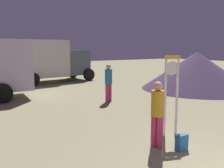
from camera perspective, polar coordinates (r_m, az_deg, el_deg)
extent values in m
cylinder|color=white|center=(6.92, 12.39, -3.28)|extent=(0.07, 0.07, 2.17)
cylinder|color=white|center=(7.08, 15.03, -3.12)|extent=(0.07, 0.07, 2.17)
cube|color=yellow|center=(6.87, 14.06, 6.14)|extent=(0.44, 0.23, 0.10)
cylinder|color=white|center=(6.91, 13.86, 3.70)|extent=(0.38, 0.18, 0.39)
cube|color=black|center=(6.93, 13.77, 3.72)|extent=(0.08, 0.04, 0.08)
cube|color=black|center=(6.93, 13.77, 3.72)|extent=(0.14, 0.06, 0.04)
cylinder|color=#C9365F|center=(6.29, 9.83, -10.86)|extent=(0.15, 0.15, 0.81)
cylinder|color=#C9365F|center=(6.24, 11.20, -11.08)|extent=(0.15, 0.15, 0.81)
cylinder|color=gold|center=(6.06, 10.69, -4.51)|extent=(0.32, 0.32, 0.64)
sphere|color=tan|center=(5.98, 10.81, -0.49)|extent=(0.22, 0.22, 0.22)
cube|color=teal|center=(6.28, 16.08, -13.10)|extent=(0.31, 0.16, 0.40)
cube|color=#295794|center=(6.36, 15.36, -13.36)|extent=(0.22, 0.04, 0.18)
cylinder|color=#CB386A|center=(11.16, -1.16, -2.12)|extent=(0.16, 0.16, 0.85)
cylinder|color=#CB386A|center=(11.27, -0.49, -2.03)|extent=(0.16, 0.16, 0.85)
cylinder|color=teal|center=(11.10, -0.83, 1.78)|extent=(0.34, 0.34, 0.67)
sphere|color=#D3AC82|center=(11.06, -0.84, 4.11)|extent=(0.23, 0.23, 0.23)
cylinder|color=black|center=(12.01, -24.41, -2.00)|extent=(0.92, 0.31, 0.90)
cube|color=beige|center=(17.83, -17.82, 5.70)|extent=(4.59, 2.87, 2.59)
cube|color=#515E65|center=(19.25, -9.17, 5.11)|extent=(2.05, 2.44, 1.88)
cube|color=black|center=(19.72, -6.93, 6.33)|extent=(0.26, 1.87, 0.83)
cylinder|color=black|center=(18.69, -5.45, 2.19)|extent=(0.92, 0.36, 0.90)
cylinder|color=black|center=(20.69, -9.25, 2.72)|extent=(0.92, 0.36, 0.90)
cylinder|color=black|center=(16.57, -18.18, 1.01)|extent=(0.92, 0.36, 0.90)
cylinder|color=black|center=(18.80, -20.94, 1.71)|extent=(0.92, 0.36, 0.90)
cone|color=#463152|center=(15.57, 19.24, 3.03)|extent=(6.56, 6.56, 2.26)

